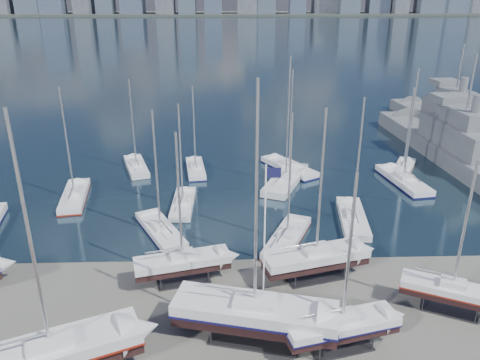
{
  "coord_description": "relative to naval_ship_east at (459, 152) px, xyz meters",
  "views": [
    {
      "loc": [
        -1.95,
        -40.14,
        24.59
      ],
      "look_at": [
        -0.43,
        8.0,
        5.33
      ],
      "focal_mm": 35.0,
      "sensor_mm": 36.0,
      "label": 1
    }
  ],
  "objects": [
    {
      "name": "ground",
      "position": [
        -34.18,
        -37.66,
        -1.66
      ],
      "size": [
        1400.0,
        1400.0,
        0.0
      ],
      "primitive_type": "plane",
      "color": "#605E59",
      "rests_on": "ground"
    },
    {
      "name": "water",
      "position": [
        -34.18,
        272.34,
        -1.81
      ],
      "size": [
        1400.0,
        600.0,
        0.4
      ],
      "primitive_type": "cube",
      "color": "#1A2B3C",
      "rests_on": "ground"
    },
    {
      "name": "far_shore",
      "position": [
        -34.18,
        532.34,
        -0.56
      ],
      "size": [
        1400.0,
        80.0,
        2.2
      ],
      "primitive_type": "cube",
      "color": "#2D332D",
      "rests_on": "ground"
    },
    {
      "name": "sailboat_cradle_1",
      "position": [
        -47.93,
        -42.78,
        0.56
      ],
      "size": [
        12.21,
        7.76,
        18.94
      ],
      "rotation": [
        0.0,
        0.0,
        0.41
      ],
      "color": "#2D2D33",
      "rests_on": "ground"
    },
    {
      "name": "sailboat_cradle_2",
      "position": [
        -40.18,
        -31.19,
        0.32
      ],
      "size": [
        8.93,
        4.48,
        14.19
      ],
      "rotation": [
        0.0,
        0.0,
        0.25
      ],
      "color": "#2D2D33",
      "rests_on": "ground"
    },
    {
      "name": "sailboat_cradle_3",
      "position": [
        -34.12,
        -39.01,
        0.6
      ],
      "size": [
        12.91,
        6.38,
        19.8
      ],
      "rotation": [
        0.0,
        0.0,
        -0.24
      ],
      "color": "#2D2D33",
      "rests_on": "ground"
    },
    {
      "name": "sailboat_cradle_4",
      "position": [
        -28.0,
        -30.94,
        0.41
      ],
      "size": [
        10.19,
        5.28,
        16.02
      ],
      "rotation": [
        0.0,
        0.0,
        0.27
      ],
      "color": "#2D2D33",
      "rests_on": "ground"
    },
    {
      "name": "sailboat_cradle_5",
      "position": [
        -27.79,
        -40.27,
        0.31
      ],
      "size": [
        8.93,
        4.44,
        14.05
      ],
      "rotation": [
        0.0,
        0.0,
        0.25
      ],
      "color": "#2D2D33",
      "rests_on": "ground"
    },
    {
      "name": "sailboat_cradle_6",
      "position": [
        -17.76,
        -36.23,
        0.26
      ],
      "size": [
        8.21,
        5.55,
        13.22
      ],
      "rotation": [
        0.0,
        0.0,
        -0.45
      ],
      "color": "#2D2D33",
      "rests_on": "ground"
    },
    {
      "name": "sailboat_moored_1",
      "position": [
        -55.57,
        -12.43,
        -1.36
      ],
      "size": [
        4.37,
        10.44,
        15.14
      ],
      "rotation": [
        0.0,
        0.0,
        1.73
      ],
      "color": "black",
      "rests_on": "water"
    },
    {
      "name": "sailboat_moored_2",
      "position": [
        -49.59,
        -1.55,
        -1.34
      ],
      "size": [
        5.35,
        9.7,
        14.11
      ],
      "rotation": [
        0.0,
        0.0,
        1.88
      ],
      "color": "black",
      "rests_on": "water"
    },
    {
      "name": "sailboat_moored_3",
      "position": [
        -43.41,
        -22.04,
        -1.36
      ],
      "size": [
        6.84,
        9.89,
        14.52
      ],
      "rotation": [
        0.0,
        0.0,
        2.04
      ],
      "color": "black",
      "rests_on": "water"
    },
    {
      "name": "sailboat_moored_4",
      "position": [
        -41.5,
        -15.11,
        -1.34
      ],
      "size": [
        2.66,
        9.01,
        13.54
      ],
      "rotation": [
        0.0,
        0.0,
        1.55
      ],
      "color": "black",
      "rests_on": "water"
    },
    {
      "name": "sailboat_moored_5",
      "position": [
        -40.67,
        -2.63,
        -1.36
      ],
      "size": [
        3.58,
        9.08,
        13.22
      ],
      "rotation": [
        0.0,
        0.0,
        1.7
      ],
      "color": "black",
      "rests_on": "water"
    },
    {
      "name": "sailboat_moored_6",
      "position": [
        -29.72,
        -24.14,
        -1.36
      ],
      "size": [
        6.49,
        10.06,
        14.63
      ],
      "rotation": [
        0.0,
        0.0,
        1.15
      ],
      "color": "black",
      "rests_on": "water"
    },
    {
      "name": "sailboat_moored_7",
      "position": [
        -27.89,
        -7.91,
        -1.34
      ],
      "size": [
        7.85,
        12.4,
        18.19
      ],
      "rotation": [
        0.0,
        0.0,
        1.17
      ],
      "color": "black",
      "rests_on": "water"
    },
    {
      "name": "sailboat_moored_8",
      "position": [
        -26.75,
        -2.58,
        -1.36
      ],
      "size": [
        7.91,
        10.41,
        15.58
      ],
      "rotation": [
        0.0,
        0.0,
        2.12
      ],
      "color": "black",
      "rests_on": "water"
    },
    {
      "name": "sailboat_moored_9",
      "position": [
        -21.59,
        -19.8,
        -1.34
      ],
      "size": [
        4.04,
        10.33,
        15.19
      ],
      "rotation": [
        0.0,
        0.0,
        1.45
      ],
      "color": "black",
      "rests_on": "water"
    },
    {
      "name": "sailboat_moored_10",
      "position": [
        -11.56,
        -8.38,
        -1.36
      ],
      "size": [
        4.79,
        11.39,
        16.51
      ],
      "rotation": [
        0.0,
        0.0,
        1.73
      ],
      "color": "black",
      "rests_on": "water"
    },
    {
      "name": "sailboat_moored_11",
      "position": [
        -9.8,
        -3.5,
        -1.36
      ],
      "size": [
        6.34,
        8.78,
        12.99
      ],
      "rotation": [
        0.0,
        0.0,
        1.07
      ],
      "color": "black",
      "rests_on": "water"
    },
    {
      "name": "naval_ship_east",
      "position": [
        0.0,
        0.0,
        0.0
      ],
      "size": [
        10.47,
        47.47,
        18.24
      ],
      "rotation": [
        0.0,
        0.0,
        1.63
      ],
      "color": "#595D62",
      "rests_on": "water"
    },
    {
      "name": "naval_ship_west",
      "position": [
        6.34,
        16.78,
        0.0
      ],
      "size": [
        9.66,
        40.97,
        17.65
      ],
      "rotation": [
        0.0,
        0.0,
        1.65
      ],
      "color": "#595D62",
      "rests_on": "water"
    },
    {
      "name": "flagpole",
      "position": [
        -33.16,
        -36.33,
        6.01
      ],
      "size": [
        1.16,
        0.12,
        13.19
      ],
      "color": "white",
      "rests_on": "ground"
    }
  ]
}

